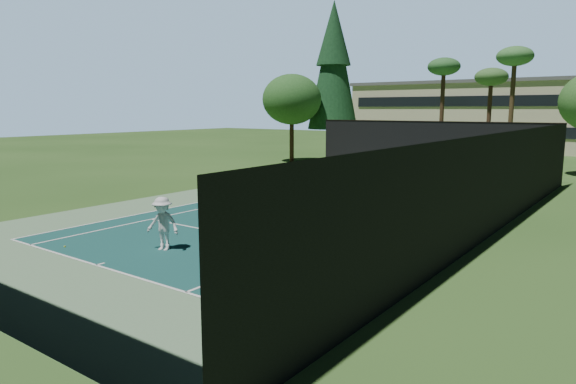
% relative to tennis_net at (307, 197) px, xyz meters
% --- Properties ---
extents(ground, '(160.00, 160.00, 0.00)m').
position_rel_tennis_net_xyz_m(ground, '(0.00, 0.00, -0.56)').
color(ground, '#2E541F').
rests_on(ground, ground).
extents(apron_slab, '(18.00, 32.00, 0.01)m').
position_rel_tennis_net_xyz_m(apron_slab, '(0.00, 0.00, -0.55)').
color(apron_slab, '#648D63').
rests_on(apron_slab, ground).
extents(court_surface, '(10.97, 23.77, 0.01)m').
position_rel_tennis_net_xyz_m(court_surface, '(0.00, 0.00, -0.55)').
color(court_surface, '#174C48').
rests_on(court_surface, ground).
extents(court_lines, '(11.07, 23.87, 0.01)m').
position_rel_tennis_net_xyz_m(court_lines, '(0.00, 0.00, -0.54)').
color(court_lines, white).
rests_on(court_lines, ground).
extents(tennis_net, '(12.90, 0.10, 1.10)m').
position_rel_tennis_net_xyz_m(tennis_net, '(0.00, 0.00, 0.00)').
color(tennis_net, black).
rests_on(tennis_net, ground).
extents(fence, '(18.04, 32.05, 4.03)m').
position_rel_tennis_net_xyz_m(fence, '(0.00, 0.06, 1.45)').
color(fence, black).
rests_on(fence, ground).
extents(player, '(1.37, 1.02, 1.89)m').
position_rel_tennis_net_xyz_m(player, '(0.29, -9.41, 0.39)').
color(player, silver).
rests_on(player, ground).
extents(tennis_ball_a, '(0.07, 0.07, 0.07)m').
position_rel_tennis_net_xyz_m(tennis_ball_a, '(-2.81, -11.30, -0.52)').
color(tennis_ball_a, '#C3DD32').
rests_on(tennis_ball_a, ground).
extents(tennis_ball_b, '(0.06, 0.06, 0.06)m').
position_rel_tennis_net_xyz_m(tennis_ball_b, '(-2.71, 1.89, -0.53)').
color(tennis_ball_b, '#C1E634').
rests_on(tennis_ball_b, ground).
extents(tennis_ball_c, '(0.07, 0.07, 0.07)m').
position_rel_tennis_net_xyz_m(tennis_ball_c, '(1.65, 1.70, -0.52)').
color(tennis_ball_c, '#D5E333').
rests_on(tennis_ball_c, ground).
extents(tennis_ball_d, '(0.07, 0.07, 0.07)m').
position_rel_tennis_net_xyz_m(tennis_ball_d, '(-3.35, 4.09, -0.52)').
color(tennis_ball_d, '#D0EB35').
rests_on(tennis_ball_d, ground).
extents(park_bench, '(1.50, 0.45, 1.02)m').
position_rel_tennis_net_xyz_m(park_bench, '(-1.73, 15.59, -0.01)').
color(park_bench, beige).
rests_on(park_bench, ground).
extents(trash_bin, '(0.56, 0.56, 0.95)m').
position_rel_tennis_net_xyz_m(trash_bin, '(-1.36, 15.38, -0.08)').
color(trash_bin, black).
rests_on(trash_bin, ground).
extents(pine_tree, '(4.80, 4.80, 15.00)m').
position_rel_tennis_net_xyz_m(pine_tree, '(-12.00, 22.00, 9.00)').
color(pine_tree, '#4D3521').
rests_on(pine_tree, ground).
extents(palm_a, '(2.80, 2.80, 9.32)m').
position_rel_tennis_net_xyz_m(palm_a, '(-2.00, 24.00, 7.63)').
color(palm_a, '#442D1D').
rests_on(palm_a, ground).
extents(palm_b, '(2.80, 2.80, 8.42)m').
position_rel_tennis_net_xyz_m(palm_b, '(1.50, 26.00, 6.80)').
color(palm_b, '#452C1D').
rests_on(palm_b, ground).
extents(palm_c, '(2.80, 2.80, 9.77)m').
position_rel_tennis_net_xyz_m(palm_c, '(4.00, 23.00, 8.05)').
color(palm_c, '#4F3A22').
rests_on(palm_c, ground).
extents(decid_tree_c, '(5.44, 5.44, 8.09)m').
position_rel_tennis_net_xyz_m(decid_tree_c, '(-14.00, 18.00, 5.21)').
color(decid_tree_c, '#432A1C').
rests_on(decid_tree_c, ground).
extents(campus_building, '(40.50, 12.50, 8.30)m').
position_rel_tennis_net_xyz_m(campus_building, '(0.00, 45.98, 3.65)').
color(campus_building, beige).
rests_on(campus_building, ground).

